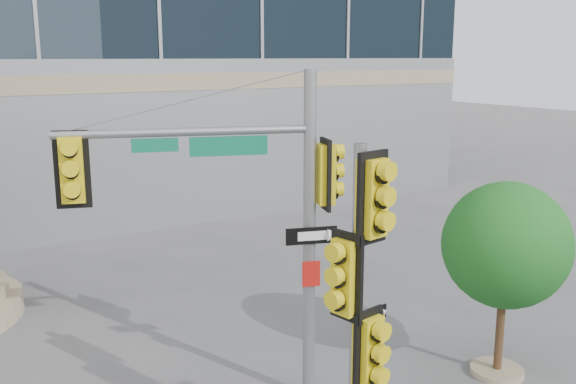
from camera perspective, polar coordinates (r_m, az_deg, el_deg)
main_signal_pole at (r=10.75m, az=-3.55°, el=-1.19°), size 4.41×1.83×5.89m
secondary_signal_pole at (r=8.91m, az=6.47°, el=-8.99°), size 0.90×0.66×4.97m
street_tree at (r=12.83m, az=18.86°, el=-4.88°), size 2.46×2.40×3.83m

